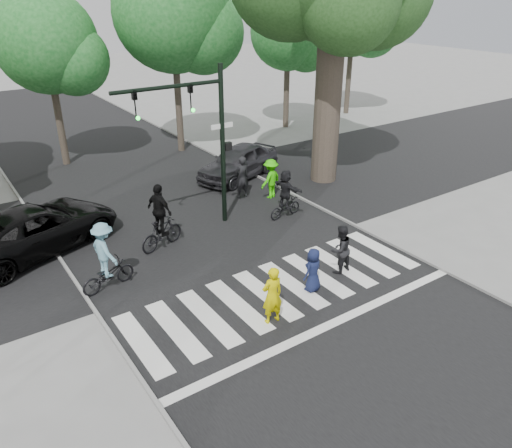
{
  "coord_description": "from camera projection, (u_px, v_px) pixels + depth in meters",
  "views": [
    {
      "loc": [
        -7.9,
        -9.22,
        8.44
      ],
      "look_at": [
        0.5,
        3.0,
        1.3
      ],
      "focal_mm": 35.0,
      "sensor_mm": 36.0,
      "label": 1
    }
  ],
  "objects": [
    {
      "name": "crosswalk",
      "position": [
        286.0,
        294.0,
        15.03
      ],
      "size": [
        10.0,
        3.85,
        0.01
      ],
      "color": "silver",
      "rests_on": "ground"
    },
    {
      "name": "bystander_dark",
      "position": [
        242.0,
        177.0,
        21.49
      ],
      "size": [
        0.69,
        0.46,
        1.87
      ],
      "primitive_type": "imported",
      "rotation": [
        0.0,
        0.0,
        3.12
      ],
      "color": "black",
      "rests_on": "ground"
    },
    {
      "name": "curb_right",
      "position": [
        319.0,
        207.0,
        20.81
      ],
      "size": [
        0.1,
        70.0,
        0.1
      ],
      "primitive_type": "cube",
      "color": "gray",
      "rests_on": "ground"
    },
    {
      "name": "bystander_hivis",
      "position": [
        271.0,
        179.0,
        21.52
      ],
      "size": [
        1.26,
        0.93,
        1.74
      ],
      "primitive_type": "imported",
      "rotation": [
        0.0,
        0.0,
        3.43
      ],
      "color": "#31D307",
      "rests_on": "ground"
    },
    {
      "name": "pedestrian_child",
      "position": [
        313.0,
        270.0,
        14.96
      ],
      "size": [
        0.77,
        0.59,
        1.4
      ],
      "primitive_type": "imported",
      "rotation": [
        0.0,
        0.0,
        3.37
      ],
      "color": "#141C3F",
      "rests_on": "ground"
    },
    {
      "name": "bg_tree_2",
      "position": [
        53.0,
        47.0,
        23.48
      ],
      "size": [
        5.04,
        4.8,
        8.4
      ],
      "color": "brown",
      "rests_on": "ground"
    },
    {
      "name": "cyclist_mid",
      "position": [
        161.0,
        222.0,
        17.3
      ],
      "size": [
        1.9,
        1.2,
        2.39
      ],
      "color": "black",
      "rests_on": "ground"
    },
    {
      "name": "car_suv",
      "position": [
        36.0,
        228.0,
        17.29
      ],
      "size": [
        6.37,
        4.49,
        1.61
      ],
      "primitive_type": "imported",
      "rotation": [
        0.0,
        0.0,
        1.92
      ],
      "color": "black",
      "rests_on": "ground"
    },
    {
      "name": "curb_left",
      "position": [
        75.0,
        280.0,
        15.66
      ],
      "size": [
        0.1,
        70.0,
        0.1
      ],
      "primitive_type": "cube",
      "color": "gray",
      "rests_on": "ground"
    },
    {
      "name": "pedestrian_adult",
      "position": [
        340.0,
        249.0,
        15.9
      ],
      "size": [
        0.83,
        0.66,
        1.64
      ],
      "primitive_type": "imported",
      "rotation": [
        0.0,
        0.0,
        3.2
      ],
      "color": "black",
      "rests_on": "ground"
    },
    {
      "name": "car_grey",
      "position": [
        238.0,
        162.0,
        23.84
      ],
      "size": [
        4.99,
        3.34,
        1.58
      ],
      "primitive_type": "imported",
      "rotation": [
        0.0,
        0.0,
        -1.22
      ],
      "color": "#2F2E33",
      "rests_on": "ground"
    },
    {
      "name": "road_cross",
      "position": [
        177.0,
        212.0,
        20.48
      ],
      "size": [
        70.0,
        10.0,
        0.01
      ],
      "primitive_type": "cube",
      "color": "black",
      "rests_on": "ground"
    },
    {
      "name": "bg_tree_4",
      "position": [
        293.0,
        35.0,
        30.31
      ],
      "size": [
        4.83,
        4.6,
        8.15
      ],
      "color": "brown",
      "rests_on": "ground"
    },
    {
      "name": "ground",
      "position": [
        300.0,
        305.0,
        14.54
      ],
      "size": [
        120.0,
        120.0,
        0.0
      ],
      "primitive_type": "plane",
      "color": "gray",
      "rests_on": "ground"
    },
    {
      "name": "traffic_signal",
      "position": [
        201.0,
        127.0,
        17.63
      ],
      "size": [
        4.45,
        0.29,
        6.0
      ],
      "color": "black",
      "rests_on": "ground"
    },
    {
      "name": "cyclist_left",
      "position": [
        106.0,
        261.0,
        14.95
      ],
      "size": [
        1.82,
        1.23,
        2.2
      ],
      "color": "black",
      "rests_on": "ground"
    },
    {
      "name": "cyclist_right",
      "position": [
        285.0,
        196.0,
        19.71
      ],
      "size": [
        1.61,
        1.49,
        1.97
      ],
      "color": "black",
      "rests_on": "ground"
    },
    {
      "name": "bg_tree_5",
      "position": [
        358.0,
        19.0,
        33.5
      ],
      "size": [
        5.67,
        5.4,
        9.3
      ],
      "color": "brown",
      "rests_on": "ground"
    },
    {
      "name": "bg_tree_3",
      "position": [
        180.0,
        17.0,
        25.07
      ],
      "size": [
        6.3,
        6.0,
        10.2
      ],
      "color": "brown",
      "rests_on": "ground"
    },
    {
      "name": "road_stem",
      "position": [
        214.0,
        240.0,
        18.25
      ],
      "size": [
        10.0,
        70.0,
        0.01
      ],
      "primitive_type": "cube",
      "color": "black",
      "rests_on": "ground"
    },
    {
      "name": "pedestrian_woman",
      "position": [
        272.0,
        295.0,
        13.47
      ],
      "size": [
        0.65,
        0.45,
        1.72
      ],
      "primitive_type": "imported",
      "rotation": [
        0.0,
        0.0,
        3.07
      ],
      "color": "#DBCE01",
      "rests_on": "ground"
    }
  ]
}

